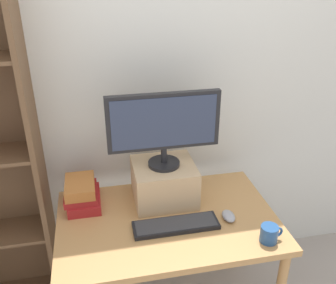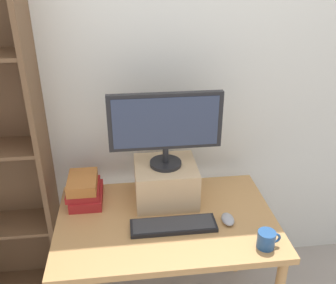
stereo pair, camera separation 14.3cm
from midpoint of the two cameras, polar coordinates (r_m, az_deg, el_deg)
The scene contains 8 objects.
back_wall at distance 2.23m, azimuth -0.01°, elevation 8.17°, with size 7.00×0.08×2.60m.
desk at distance 2.08m, azimuth 1.78°, elevation -13.47°, with size 1.16×0.75×0.75m.
riser_box at distance 2.11m, azimuth 1.59°, elevation -6.14°, with size 0.34×0.31×0.22m.
computer_monitor at distance 1.95m, azimuth 1.73°, elevation 2.55°, with size 0.60×0.17×0.41m.
keyboard at distance 1.96m, azimuth 2.98°, elevation -12.64°, with size 0.44×0.13×0.02m.
computer_mouse at distance 2.03m, azimuth 11.15°, elevation -11.52°, with size 0.06×0.10×0.04m.
book_stack at distance 2.15m, azimuth -10.75°, elevation -7.19°, with size 0.19×0.26×0.15m.
coffee_mug at distance 1.91m, azimuth 16.97°, elevation -14.08°, with size 0.11×0.09×0.09m.
Camera 2 is at (-0.18, -1.59, 1.99)m, focal length 40.00 mm.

